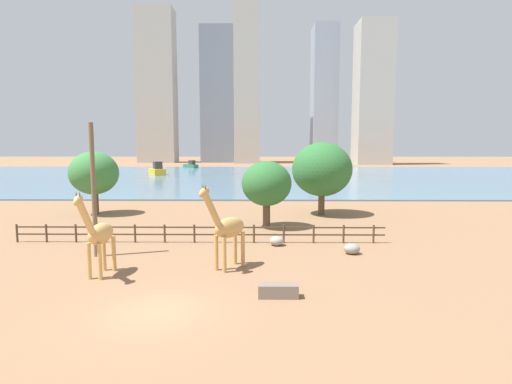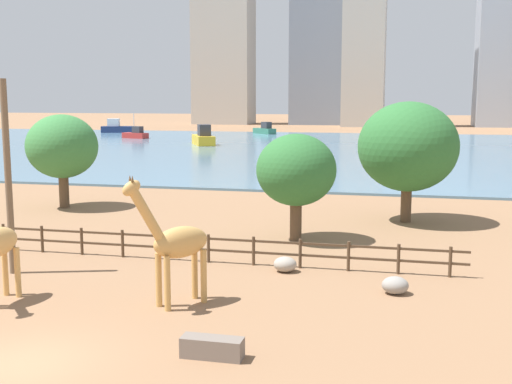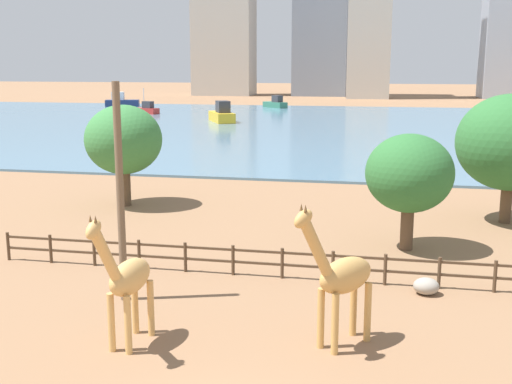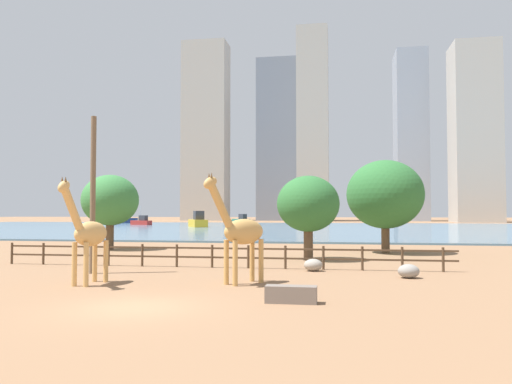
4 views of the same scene
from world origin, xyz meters
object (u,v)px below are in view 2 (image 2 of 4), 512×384
(boulder_near_fence, at_px, (395,285))
(boat_sailboat, at_px, (136,134))
(giraffe_companion, at_px, (176,243))
(tree_center_broad, at_px, (62,147))
(tree_left_large, at_px, (296,170))
(boat_barge, at_px, (265,130))
(utility_pole, at_px, (8,178))
(boat_tug, at_px, (117,128))
(boulder_by_pole, at_px, (285,264))
(tree_right_tall, at_px, (408,147))
(boat_ferry, at_px, (204,138))
(feeding_trough, at_px, (212,348))

(boulder_near_fence, height_order, boat_sailboat, boat_sailboat)
(giraffe_companion, distance_m, tree_center_broad, 23.29)
(tree_left_large, xyz_separation_m, boat_barge, (-23.07, 95.84, -2.67))
(utility_pole, relative_size, tree_left_large, 1.46)
(tree_left_large, xyz_separation_m, boat_tug, (-54.49, 92.92, -2.50))
(boulder_near_fence, distance_m, boat_sailboat, 96.59)
(boulder_by_pole, height_order, tree_right_tall, tree_right_tall)
(boat_sailboat, bearing_deg, tree_right_tall, 143.08)
(utility_pole, height_order, tree_left_large, utility_pole)
(giraffe_companion, relative_size, boat_barge, 0.89)
(tree_left_large, bearing_deg, utility_pole, -139.76)
(giraffe_companion, distance_m, boat_ferry, 77.79)
(giraffe_companion, bearing_deg, utility_pole, -67.92)
(utility_pole, distance_m, boulder_by_pole, 12.21)
(tree_center_broad, bearing_deg, giraffe_companion, -50.51)
(boulder_near_fence, distance_m, boulder_by_pole, 5.12)
(tree_left_large, height_order, tree_center_broad, tree_center_broad)
(boat_barge, bearing_deg, tree_center_broad, 135.63)
(boat_ferry, xyz_separation_m, boat_barge, (2.40, 33.06, -0.25))
(tree_left_large, xyz_separation_m, boat_sailboat, (-42.53, 75.66, -2.75))
(boulder_by_pole, height_order, tree_left_large, tree_left_large)
(tree_right_tall, height_order, boat_barge, tree_right_tall)
(boat_barge, bearing_deg, boulder_by_pole, 144.88)
(tree_center_broad, bearing_deg, boulder_by_pole, -35.42)
(tree_right_tall, height_order, boat_ferry, tree_right_tall)
(utility_pole, distance_m, tree_right_tall, 22.47)
(utility_pole, bearing_deg, tree_right_tall, 43.76)
(tree_left_large, relative_size, boat_tug, 0.79)
(utility_pole, bearing_deg, boat_tug, 113.27)
(utility_pole, bearing_deg, boat_barge, 96.75)
(boulder_by_pole, height_order, boat_ferry, boat_ferry)
(utility_pole, relative_size, boat_barge, 1.51)
(boat_sailboat, bearing_deg, feeding_trough, 133.37)
(utility_pole, xyz_separation_m, tree_center_broad, (-6.44, 15.45, 0.06))
(feeding_trough, bearing_deg, utility_pole, 148.64)
(giraffe_companion, bearing_deg, boat_sailboat, -116.63)
(tree_right_tall, distance_m, boat_sailboat, 84.30)
(feeding_trough, relative_size, tree_center_broad, 0.28)
(boulder_by_pole, xyz_separation_m, tree_left_large, (-0.61, 6.15, 3.36))
(tree_left_large, distance_m, boat_barge, 98.62)
(tree_left_large, bearing_deg, boulder_by_pole, -84.32)
(tree_left_large, relative_size, boat_sailboat, 1.07)
(feeding_trough, bearing_deg, boulder_by_pole, 88.12)
(boat_ferry, distance_m, boat_tug, 41.84)
(tree_left_large, relative_size, boat_ferry, 0.74)
(utility_pole, height_order, boat_tug, utility_pole)
(boulder_near_fence, distance_m, tree_left_large, 10.36)
(giraffe_companion, bearing_deg, tree_right_tall, -165.09)
(boat_ferry, distance_m, boat_sailboat, 21.38)
(tree_right_tall, bearing_deg, tree_center_broad, -179.78)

